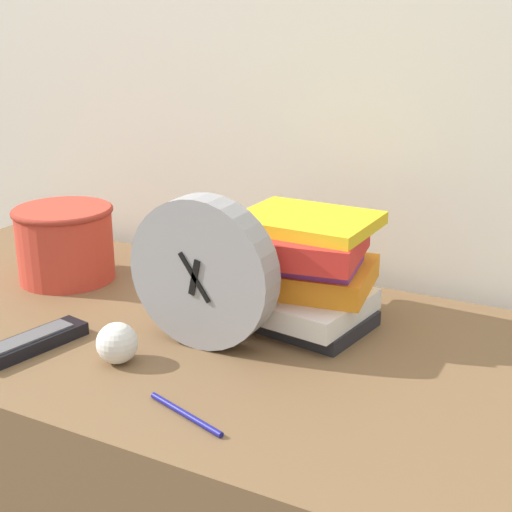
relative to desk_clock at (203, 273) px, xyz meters
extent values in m
cube|color=silver|center=(-0.12, 0.43, 0.32)|extent=(6.00, 0.04, 2.40)
cube|color=brown|center=(-0.12, 0.04, -0.50)|extent=(1.29, 0.65, 0.76)
cylinder|color=#99999E|center=(0.00, 0.00, 0.00)|extent=(0.24, 0.05, 0.24)
cylinder|color=white|center=(0.00, -0.01, 0.00)|extent=(0.21, 0.01, 0.21)
cube|color=black|center=(0.00, -0.02, 0.00)|extent=(0.02, 0.01, 0.06)
cube|color=black|center=(0.00, -0.02, 0.00)|extent=(0.05, 0.01, 0.07)
cylinder|color=black|center=(0.00, -0.02, 0.00)|extent=(0.01, 0.01, 0.01)
cube|color=#232328|center=(0.10, 0.14, -0.11)|extent=(0.23, 0.18, 0.02)
cube|color=white|center=(0.10, 0.13, -0.08)|extent=(0.23, 0.20, 0.03)
cube|color=orange|center=(0.11, 0.17, -0.04)|extent=(0.22, 0.20, 0.04)
cube|color=#7A3899|center=(0.10, 0.15, -0.01)|extent=(0.20, 0.15, 0.02)
cube|color=red|center=(0.11, 0.14, 0.02)|extent=(0.20, 0.20, 0.04)
cube|color=yellow|center=(0.10, 0.16, 0.05)|extent=(0.22, 0.18, 0.02)
cylinder|color=#C63D2D|center=(-0.39, 0.13, -0.05)|extent=(0.18, 0.18, 0.14)
torus|color=#9F3024|center=(-0.39, 0.13, 0.02)|extent=(0.19, 0.19, 0.01)
cube|color=black|center=(-0.22, -0.14, -0.11)|extent=(0.08, 0.19, 0.02)
cube|color=#59595E|center=(-0.22, -0.14, -0.10)|extent=(0.06, 0.14, 0.00)
sphere|color=white|center=(-0.08, -0.11, -0.09)|extent=(0.06, 0.06, 0.06)
cylinder|color=navy|center=(0.09, -0.19, -0.11)|extent=(0.13, 0.05, 0.01)
camera|label=1|loc=(0.54, -0.85, 0.37)|focal=50.00mm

